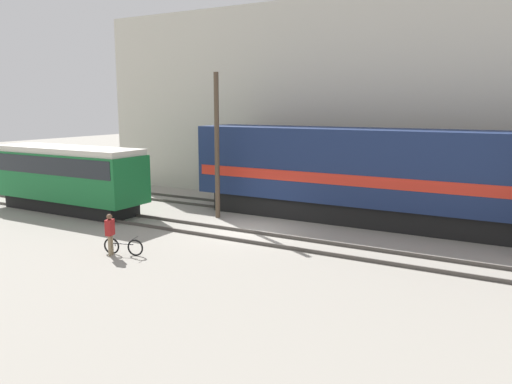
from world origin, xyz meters
TOP-DOWN VIEW (x-y plane):
  - ground_plane at (0.00, 0.00)m, footprint 120.00×120.00m
  - track_near at (0.00, -1.02)m, footprint 60.00×1.50m
  - track_far at (0.00, 4.13)m, footprint 60.00×1.51m
  - building_backdrop at (0.00, 10.65)m, footprint 30.33×6.00m
  - freight_locomotive at (5.81, 4.13)m, footprint 20.32×3.04m
  - streetcar at (-10.28, -1.02)m, footprint 9.09×2.54m
  - bicycle at (-2.13, -5.45)m, footprint 1.57×0.60m
  - person at (-2.51, -5.71)m, footprint 0.31×0.41m
  - utility_pole_left at (-2.60, 1.55)m, footprint 0.24×0.24m

SIDE VIEW (x-z plane):
  - ground_plane at x=0.00m, z-range 0.00..0.00m
  - track_near at x=0.00m, z-range 0.00..0.14m
  - track_far at x=0.00m, z-range 0.00..0.14m
  - bicycle at x=-2.13m, z-range -0.03..0.67m
  - person at x=-2.51m, z-range 0.16..1.74m
  - streetcar at x=-10.28m, z-range 0.25..3.64m
  - freight_locomotive at x=5.81m, z-range -0.18..4.88m
  - utility_pole_left at x=-2.60m, z-range 0.00..7.09m
  - building_backdrop at x=0.00m, z-range 0.00..11.37m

